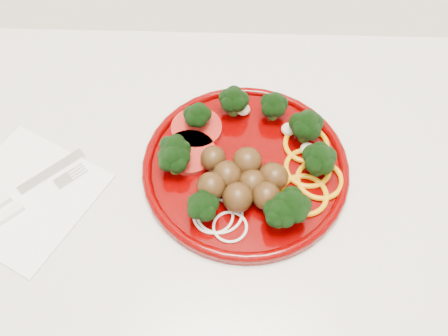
{
  "coord_description": "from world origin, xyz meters",
  "views": [
    {
      "loc": [
        0.09,
        1.33,
        1.5
      ],
      "look_at": [
        0.08,
        1.71,
        0.92
      ],
      "focal_mm": 40.0,
      "sensor_mm": 36.0,
      "label": 1
    }
  ],
  "objects_px": {
    "knife": "(6,199)",
    "fork": "(13,212)",
    "napkin": "(25,196)",
    "plate": "(246,164)"
  },
  "relations": [
    {
      "from": "knife",
      "to": "napkin",
      "type": "bearing_deg",
      "value": -22.66
    },
    {
      "from": "knife",
      "to": "fork",
      "type": "bearing_deg",
      "value": -97.0
    },
    {
      "from": "knife",
      "to": "fork",
      "type": "xyz_separation_m",
      "value": [
        0.01,
        -0.02,
        -0.0
      ]
    },
    {
      "from": "plate",
      "to": "napkin",
      "type": "height_order",
      "value": "plate"
    },
    {
      "from": "plate",
      "to": "napkin",
      "type": "bearing_deg",
      "value": -170.59
    },
    {
      "from": "fork",
      "to": "plate",
      "type": "bearing_deg",
      "value": -28.58
    },
    {
      "from": "napkin",
      "to": "fork",
      "type": "relative_size",
      "value": 1.33
    },
    {
      "from": "napkin",
      "to": "knife",
      "type": "distance_m",
      "value": 0.02
    },
    {
      "from": "fork",
      "to": "napkin",
      "type": "bearing_deg",
      "value": 33.31
    },
    {
      "from": "plate",
      "to": "knife",
      "type": "distance_m",
      "value": 0.33
    }
  ]
}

